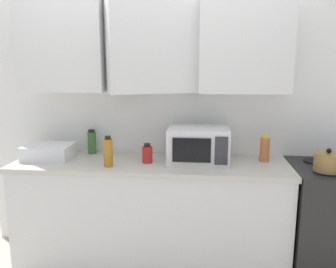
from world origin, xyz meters
name	(u,v)px	position (x,y,z in m)	size (l,w,h in m)	color
wall_back_with_cabinets	(154,76)	(0.00, -0.07, 1.57)	(3.07, 0.57, 2.60)	white
counter_run	(151,213)	(0.00, -0.30, 0.45)	(2.20, 0.63, 0.90)	silver
kettle	(328,162)	(1.32, -0.46, 0.98)	(0.19, 0.19, 0.17)	olive
microwave	(198,145)	(0.38, -0.27, 1.04)	(0.48, 0.37, 0.28)	silver
dish_rack	(49,152)	(-0.85, -0.30, 0.96)	(0.38, 0.30, 0.12)	silver
bottle_green_oil	(92,142)	(-0.55, -0.09, 1.00)	(0.07, 0.07, 0.21)	#386B2D
bottle_red_sauce	(147,154)	(-0.02, -0.33, 0.97)	(0.08, 0.08, 0.16)	red
bottle_amber_vinegar	(108,152)	(-0.30, -0.46, 1.01)	(0.07, 0.07, 0.24)	#AD701E
bottle_spice_jar	(265,149)	(0.91, -0.20, 1.00)	(0.08, 0.08, 0.21)	#BC6638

